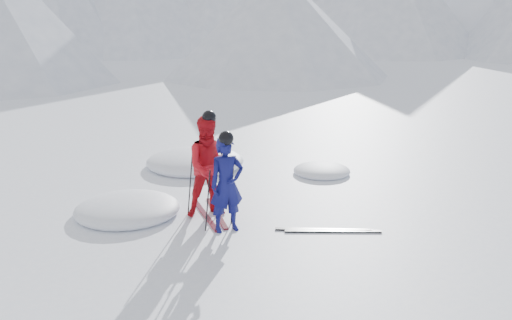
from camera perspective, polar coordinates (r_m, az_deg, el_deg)
ground at (r=10.92m, az=8.87°, el=-4.94°), size 160.00×160.00×0.00m
skier_blue at (r=9.42m, az=-3.10°, el=-2.62°), size 0.67×0.49×1.69m
skier_red at (r=10.13m, az=-4.85°, el=-0.72°), size 1.08×0.94×1.91m
pole_blue_left at (r=9.50m, az=-5.10°, el=-4.29°), size 0.11×0.08×1.12m
pole_blue_right at (r=9.83m, az=-2.52°, el=-3.57°), size 0.11×0.07×1.13m
pole_red_left at (r=10.31m, az=-6.93°, el=-2.34°), size 0.13×0.10×1.27m
pole_red_right at (r=10.48m, az=-3.73°, el=-1.97°), size 0.13×0.09×1.27m
ski_worn_left at (r=10.37m, az=-5.32°, el=-5.82°), size 0.46×1.68×0.03m
ski_worn_right at (r=10.48m, az=-4.15°, el=-5.58°), size 0.58×1.65×0.03m
ski_loose_a at (r=9.75m, az=7.09°, el=-7.29°), size 1.45×1.05×0.03m
ski_loose_b at (r=9.70m, az=8.12°, el=-7.44°), size 1.48×1.00×0.03m
snow_lumps at (r=12.67m, az=-6.89°, el=-2.03°), size 6.57×4.59×0.54m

